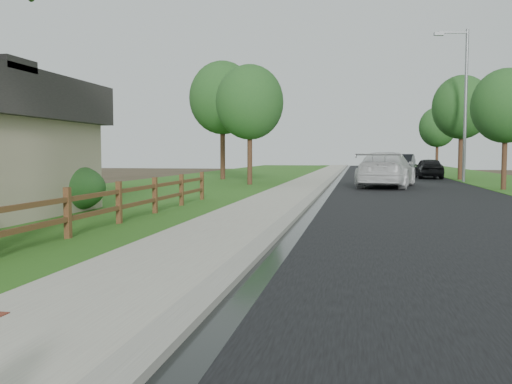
% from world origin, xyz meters
% --- Properties ---
extents(ground, '(120.00, 120.00, 0.00)m').
position_xyz_m(ground, '(0.00, 0.00, 0.00)').
color(ground, '#37301E').
extents(road, '(8.00, 90.00, 0.02)m').
position_xyz_m(road, '(4.60, 35.00, 0.01)').
color(road, black).
rests_on(road, ground).
extents(curb, '(0.40, 90.00, 0.12)m').
position_xyz_m(curb, '(0.40, 35.00, 0.06)').
color(curb, gray).
rests_on(curb, ground).
extents(wet_gutter, '(0.50, 90.00, 0.00)m').
position_xyz_m(wet_gutter, '(0.75, 35.00, 0.02)').
color(wet_gutter, black).
rests_on(wet_gutter, road).
extents(sidewalk, '(2.20, 90.00, 0.10)m').
position_xyz_m(sidewalk, '(-0.90, 35.00, 0.05)').
color(sidewalk, gray).
rests_on(sidewalk, ground).
extents(grass_strip, '(1.60, 90.00, 0.06)m').
position_xyz_m(grass_strip, '(-2.80, 35.00, 0.03)').
color(grass_strip, '#2B5C1A').
rests_on(grass_strip, ground).
extents(lawn_near, '(9.00, 90.00, 0.04)m').
position_xyz_m(lawn_near, '(-8.00, 35.00, 0.02)').
color(lawn_near, '#2B5C1A').
rests_on(lawn_near, ground).
extents(verge_far, '(6.00, 90.00, 0.04)m').
position_xyz_m(verge_far, '(11.50, 35.00, 0.02)').
color(verge_far, '#2B5C1A').
rests_on(verge_far, ground).
extents(ranch_fence, '(0.12, 16.92, 1.10)m').
position_xyz_m(ranch_fence, '(-3.60, 6.40, 0.62)').
color(ranch_fence, '#4A2518').
rests_on(ranch_fence, ground).
extents(white_suv, '(3.69, 6.73, 1.85)m').
position_xyz_m(white_suv, '(3.66, 24.71, 0.94)').
color(white_suv, silver).
rests_on(white_suv, road).
extents(dark_car_mid, '(1.88, 4.39, 1.48)m').
position_xyz_m(dark_car_mid, '(7.20, 36.23, 0.76)').
color(dark_car_mid, black).
rests_on(dark_car_mid, road).
extents(dark_car_far, '(2.82, 5.59, 1.76)m').
position_xyz_m(dark_car_far, '(5.73, 42.14, 0.90)').
color(dark_car_far, black).
rests_on(dark_car_far, road).
extents(streetlight, '(2.17, 0.67, 9.48)m').
position_xyz_m(streetlight, '(8.53, 30.98, 5.37)').
color(streetlight, slate).
rests_on(streetlight, ground).
extents(shrub_d, '(2.82, 2.82, 1.46)m').
position_xyz_m(shrub_d, '(-6.50, 10.39, 0.73)').
color(shrub_d, '#19461E').
rests_on(shrub_d, ground).
extents(tree_near_left, '(3.85, 3.85, 6.82)m').
position_xyz_m(tree_near_left, '(-3.90, 25.44, 4.69)').
color(tree_near_left, '#382317').
rests_on(tree_near_left, ground).
extents(tree_near_right, '(3.29, 3.29, 5.93)m').
position_xyz_m(tree_near_right, '(9.19, 23.46, 4.10)').
color(tree_near_right, '#382317').
rests_on(tree_near_right, ground).
extents(tree_mid_left, '(4.53, 4.53, 8.11)m').
position_xyz_m(tree_mid_left, '(-7.00, 31.41, 5.60)').
color(tree_mid_left, '#382317').
rests_on(tree_mid_left, ground).
extents(tree_mid_right, '(3.91, 3.91, 7.10)m').
position_xyz_m(tree_mid_right, '(9.00, 34.01, 4.93)').
color(tree_mid_right, '#382317').
rests_on(tree_mid_right, ground).
extents(tree_far_right, '(3.20, 3.20, 5.91)m').
position_xyz_m(tree_far_right, '(9.00, 45.23, 4.13)').
color(tree_far_right, '#382317').
rests_on(tree_far_right, ground).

